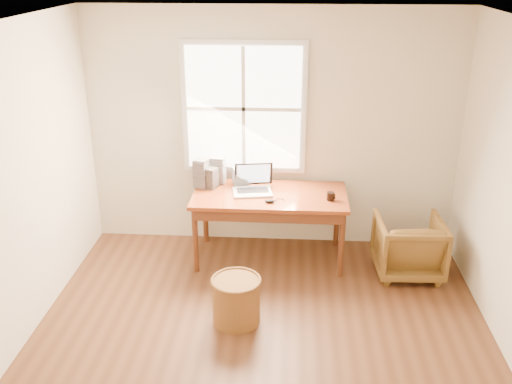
{
  "coord_description": "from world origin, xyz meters",
  "views": [
    {
      "loc": [
        0.22,
        -3.66,
        3.05
      ],
      "look_at": [
        -0.13,
        1.65,
        0.83
      ],
      "focal_mm": 40.0,
      "sensor_mm": 36.0,
      "label": 1
    }
  ],
  "objects_px": {
    "desk": "(270,196)",
    "wicker_stool": "(236,301)",
    "armchair": "(408,246)",
    "laptop": "(252,181)",
    "coffee_mug": "(330,196)",
    "cd_stack_a": "(218,170)"
  },
  "relations": [
    {
      "from": "armchair",
      "to": "coffee_mug",
      "type": "height_order",
      "value": "coffee_mug"
    },
    {
      "from": "desk",
      "to": "armchair",
      "type": "bearing_deg",
      "value": -8.92
    },
    {
      "from": "wicker_stool",
      "to": "coffee_mug",
      "type": "distance_m",
      "value": 1.49
    },
    {
      "from": "cd_stack_a",
      "to": "armchair",
      "type": "bearing_deg",
      "value": -13.96
    },
    {
      "from": "desk",
      "to": "cd_stack_a",
      "type": "distance_m",
      "value": 0.66
    },
    {
      "from": "armchair",
      "to": "coffee_mug",
      "type": "bearing_deg",
      "value": -9.92
    },
    {
      "from": "desk",
      "to": "wicker_stool",
      "type": "xyz_separation_m",
      "value": [
        -0.24,
        -1.19,
        -0.52
      ]
    },
    {
      "from": "wicker_stool",
      "to": "coffee_mug",
      "type": "bearing_deg",
      "value": 51.11
    },
    {
      "from": "desk",
      "to": "coffee_mug",
      "type": "height_order",
      "value": "coffee_mug"
    },
    {
      "from": "laptop",
      "to": "cd_stack_a",
      "type": "height_order",
      "value": "cd_stack_a"
    },
    {
      "from": "desk",
      "to": "coffee_mug",
      "type": "bearing_deg",
      "value": -11.05
    },
    {
      "from": "cd_stack_a",
      "to": "wicker_stool",
      "type": "bearing_deg",
      "value": -77.0
    },
    {
      "from": "desk",
      "to": "coffee_mug",
      "type": "relative_size",
      "value": 18.88
    },
    {
      "from": "armchair",
      "to": "cd_stack_a",
      "type": "xyz_separation_m",
      "value": [
        -2.01,
        0.5,
        0.6
      ]
    },
    {
      "from": "coffee_mug",
      "to": "cd_stack_a",
      "type": "height_order",
      "value": "cd_stack_a"
    },
    {
      "from": "laptop",
      "to": "cd_stack_a",
      "type": "relative_size",
      "value": 1.27
    },
    {
      "from": "armchair",
      "to": "laptop",
      "type": "height_order",
      "value": "laptop"
    },
    {
      "from": "armchair",
      "to": "laptop",
      "type": "xyz_separation_m",
      "value": [
        -1.61,
        0.23,
        0.58
      ]
    },
    {
      "from": "coffee_mug",
      "to": "laptop",
      "type": "bearing_deg",
      "value": 171.49
    },
    {
      "from": "wicker_stool",
      "to": "laptop",
      "type": "bearing_deg",
      "value": 87.19
    },
    {
      "from": "armchair",
      "to": "cd_stack_a",
      "type": "relative_size",
      "value": 2.21
    },
    {
      "from": "wicker_stool",
      "to": "laptop",
      "type": "distance_m",
      "value": 1.37
    }
  ]
}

